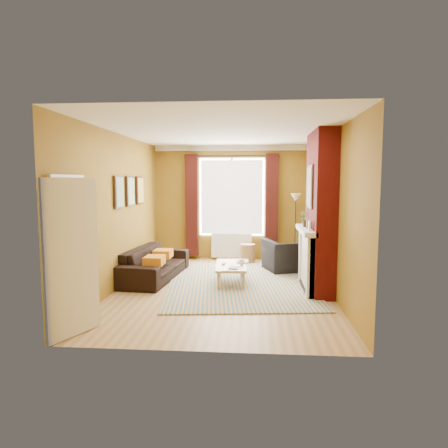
{
  "coord_description": "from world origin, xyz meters",
  "views": [
    {
      "loc": [
        0.58,
        -7.11,
        1.95
      ],
      "look_at": [
        0.0,
        0.25,
        1.15
      ],
      "focal_mm": 32.0,
      "sensor_mm": 36.0,
      "label": 1
    }
  ],
  "objects_px": {
    "sofa": "(155,263)",
    "wicker_stool": "(248,253)",
    "coffee_table": "(231,266)",
    "armchair": "(290,255)",
    "floor_lamp": "(296,209)"
  },
  "relations": [
    {
      "from": "floor_lamp",
      "to": "armchair",
      "type": "bearing_deg",
      "value": -103.4
    },
    {
      "from": "armchair",
      "to": "floor_lamp",
      "type": "bearing_deg",
      "value": -122.6
    },
    {
      "from": "sofa",
      "to": "armchair",
      "type": "distance_m",
      "value": 2.91
    },
    {
      "from": "sofa",
      "to": "coffee_table",
      "type": "xyz_separation_m",
      "value": [
        1.54,
        -0.29,
        0.02
      ]
    },
    {
      "from": "sofa",
      "to": "coffee_table",
      "type": "bearing_deg",
      "value": -94.72
    },
    {
      "from": "wicker_stool",
      "to": "sofa",
      "type": "bearing_deg",
      "value": -136.38
    },
    {
      "from": "wicker_stool",
      "to": "coffee_table",
      "type": "bearing_deg",
      "value": -97.91
    },
    {
      "from": "sofa",
      "to": "armchair",
      "type": "relative_size",
      "value": 2.03
    },
    {
      "from": "coffee_table",
      "to": "armchair",
      "type": "bearing_deg",
      "value": 40.35
    },
    {
      "from": "sofa",
      "to": "floor_lamp",
      "type": "xyz_separation_m",
      "value": [
        2.93,
        1.58,
        1.0
      ]
    },
    {
      "from": "coffee_table",
      "to": "floor_lamp",
      "type": "height_order",
      "value": "floor_lamp"
    },
    {
      "from": "sofa",
      "to": "floor_lamp",
      "type": "height_order",
      "value": "floor_lamp"
    },
    {
      "from": "coffee_table",
      "to": "wicker_stool",
      "type": "relative_size",
      "value": 2.61
    },
    {
      "from": "armchair",
      "to": "sofa",
      "type": "bearing_deg",
      "value": -1.17
    },
    {
      "from": "sofa",
      "to": "wicker_stool",
      "type": "height_order",
      "value": "sofa"
    }
  ]
}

